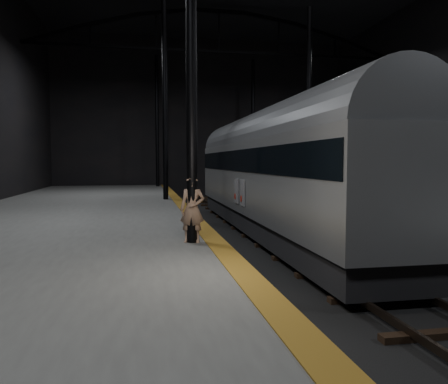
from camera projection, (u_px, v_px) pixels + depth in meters
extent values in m
plane|color=black|center=(289.00, 246.00, 15.09)|extent=(44.00, 44.00, 0.00)
cube|color=#4F504D|center=(61.00, 239.00, 13.68)|extent=(9.00, 43.80, 1.00)
cube|color=#93671A|center=(195.00, 219.00, 14.43)|extent=(0.50, 43.80, 0.01)
cube|color=#3F3328|center=(269.00, 242.00, 14.95)|extent=(0.08, 43.00, 0.14)
cube|color=#3F3328|center=(308.00, 240.00, 15.21)|extent=(0.08, 43.00, 0.14)
cube|color=black|center=(289.00, 244.00, 15.09)|extent=(2.40, 42.00, 0.12)
cylinder|color=black|center=(191.00, 28.00, 10.05)|extent=(0.26, 0.26, 10.00)
cylinder|color=black|center=(165.00, 100.00, 21.82)|extent=(0.26, 0.26, 10.00)
cylinder|color=black|center=(309.00, 104.00, 23.21)|extent=(0.26, 0.26, 10.00)
cylinder|color=black|center=(157.00, 121.00, 33.59)|extent=(0.26, 0.26, 10.00)
cylinder|color=black|center=(253.00, 123.00, 34.98)|extent=(0.26, 0.26, 10.00)
cube|color=black|center=(219.00, 52.00, 28.12)|extent=(23.60, 0.15, 0.18)
cube|color=#AAAEB3|center=(271.00, 177.00, 17.04)|extent=(2.63, 18.17, 2.73)
cube|color=black|center=(271.00, 220.00, 17.16)|extent=(2.41, 17.81, 0.77)
cube|color=black|center=(271.00, 161.00, 17.00)|extent=(2.69, 17.90, 0.82)
cylinder|color=slate|center=(271.00, 142.00, 16.95)|extent=(2.58, 17.99, 2.58)
cube|color=black|center=(344.00, 267.00, 10.95)|extent=(1.64, 2.00, 0.32)
cube|color=black|center=(237.00, 211.00, 23.42)|extent=(1.64, 2.00, 0.32)
cube|color=silver|center=(243.00, 193.00, 15.94)|extent=(0.04, 0.68, 0.95)
cube|color=silver|center=(237.00, 191.00, 17.01)|extent=(0.04, 0.68, 0.95)
cylinder|color=red|center=(241.00, 199.00, 16.12)|extent=(0.03, 0.24, 0.24)
cylinder|color=red|center=(235.00, 196.00, 17.19)|extent=(0.03, 0.24, 0.24)
imported|color=#A37D64|center=(192.00, 209.00, 10.31)|extent=(0.66, 0.53, 1.59)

